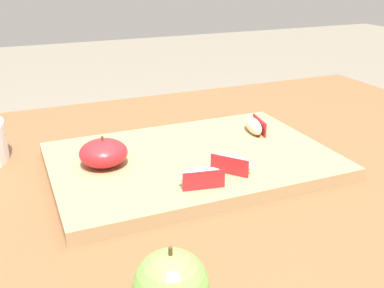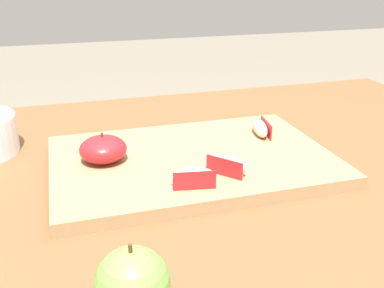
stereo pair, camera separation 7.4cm
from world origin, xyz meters
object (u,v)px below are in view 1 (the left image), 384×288
(apple_wedge_left, at_px, (232,163))
(apple_wedge_near_knife, at_px, (202,177))
(cutting_board, at_px, (192,161))
(apple_wedge_front, at_px, (254,126))
(apple_half_skin_up, at_px, (103,153))
(whole_apple_granny_green, at_px, (171,287))

(apple_wedge_left, bearing_deg, apple_wedge_near_knife, -157.40)
(cutting_board, bearing_deg, apple_wedge_left, -68.32)
(cutting_board, relative_size, apple_wedge_left, 7.25)
(apple_wedge_front, relative_size, apple_wedge_left, 1.06)
(apple_wedge_front, xyz_separation_m, apple_wedge_near_knife, (-0.18, -0.16, 0.00))
(apple_half_skin_up, distance_m, apple_wedge_left, 0.20)
(cutting_board, distance_m, apple_wedge_left, 0.09)
(apple_wedge_near_knife, bearing_deg, whole_apple_granny_green, -121.16)
(cutting_board, relative_size, apple_half_skin_up, 6.04)
(cutting_board, height_order, apple_wedge_near_knife, apple_wedge_near_knife)
(apple_wedge_left, bearing_deg, apple_half_skin_up, 150.48)
(apple_half_skin_up, bearing_deg, apple_wedge_left, -29.52)
(apple_wedge_near_knife, bearing_deg, apple_wedge_front, 41.61)
(apple_wedge_front, height_order, whole_apple_granny_green, whole_apple_granny_green)
(cutting_board, relative_size, apple_wedge_near_knife, 6.83)
(apple_half_skin_up, distance_m, apple_wedge_front, 0.29)
(apple_wedge_front, bearing_deg, whole_apple_granny_green, -129.77)
(apple_wedge_left, bearing_deg, apple_wedge_front, 48.76)
(apple_wedge_near_knife, bearing_deg, apple_half_skin_up, 132.28)
(apple_wedge_front, bearing_deg, apple_wedge_near_knife, -138.39)
(apple_wedge_front, height_order, apple_wedge_left, same)
(cutting_board, bearing_deg, apple_wedge_front, 18.96)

